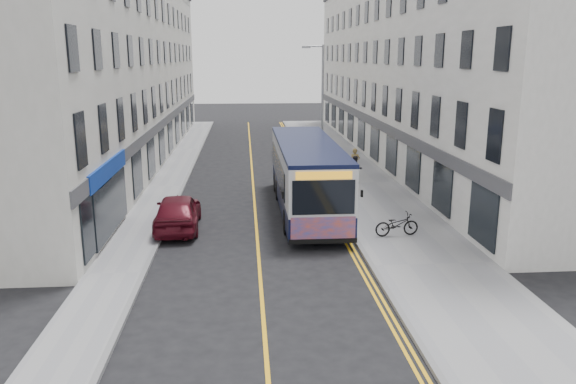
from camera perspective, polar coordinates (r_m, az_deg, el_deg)
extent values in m
plane|color=black|center=(21.02, -2.98, -6.87)|extent=(140.00, 140.00, 0.00)
cube|color=gray|center=(33.19, 7.30, 0.85)|extent=(4.50, 64.00, 0.12)
cube|color=gray|center=(32.83, -12.31, 0.50)|extent=(2.00, 64.00, 0.12)
cube|color=slate|center=(32.81, 3.45, 0.80)|extent=(0.18, 64.00, 0.13)
cube|color=slate|center=(32.70, -10.58, 0.54)|extent=(0.18, 64.00, 0.13)
cube|color=yellow|center=(32.53, -3.55, 0.57)|extent=(0.12, 64.00, 0.01)
cube|color=yellow|center=(32.77, 2.67, 0.68)|extent=(0.10, 64.00, 0.01)
cube|color=yellow|center=(32.79, 3.01, 0.69)|extent=(0.10, 64.00, 0.01)
cube|color=white|center=(42.40, 12.19, 12.22)|extent=(6.00, 46.00, 13.00)
cube|color=silver|center=(41.57, -16.70, 11.93)|extent=(6.00, 46.00, 13.00)
cylinder|color=gray|center=(34.17, 3.50, 8.00)|extent=(0.14, 0.14, 8.00)
cylinder|color=gray|center=(33.94, 2.74, 14.57)|extent=(1.00, 0.08, 0.08)
cube|color=gray|center=(33.88, 1.87, 14.49)|extent=(0.50, 0.18, 0.12)
cube|color=black|center=(27.13, 1.88, -0.24)|extent=(2.65, 11.67, 0.95)
cube|color=silver|center=(26.82, 1.91, 2.74)|extent=(2.65, 11.67, 1.91)
cube|color=black|center=(26.64, 1.92, 4.93)|extent=(2.67, 11.67, 0.17)
cube|color=black|center=(27.37, -1.05, 2.51)|extent=(0.04, 9.12, 1.22)
cube|color=black|center=(27.65, 4.53, 2.59)|extent=(0.04, 9.12, 1.22)
cube|color=black|center=(21.17, 3.64, -0.56)|extent=(2.39, 0.04, 1.33)
cube|color=#E04712|center=(21.52, 3.59, -3.85)|extent=(2.49, 0.04, 1.01)
cube|color=orange|center=(20.97, 3.68, 1.68)|extent=(2.12, 0.04, 0.30)
cylinder|color=black|center=(23.74, -0.08, -3.07)|extent=(0.30, 1.06, 1.06)
cylinder|color=black|center=(24.03, 5.64, -2.92)|extent=(0.30, 1.06, 1.06)
cylinder|color=black|center=(29.36, -0.95, 0.21)|extent=(0.30, 1.06, 1.06)
cylinder|color=black|center=(29.60, 3.69, 0.30)|extent=(0.30, 1.06, 1.06)
cylinder|color=black|center=(31.22, -1.16, 1.03)|extent=(0.30, 1.06, 1.06)
cylinder|color=black|center=(31.44, 3.20, 1.10)|extent=(0.30, 1.06, 1.06)
imported|color=black|center=(23.58, 11.00, -3.25)|extent=(1.91, 0.84, 0.97)
imported|color=olive|center=(34.77, 6.80, 3.01)|extent=(0.72, 0.57, 1.73)
imported|color=black|center=(32.85, 6.90, 2.26)|extent=(0.85, 0.71, 1.60)
imported|color=white|center=(43.25, -0.26, 4.82)|extent=(1.88, 4.36, 1.40)
imported|color=#550E1A|center=(24.81, -11.14, -1.96)|extent=(2.01, 4.71, 1.59)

